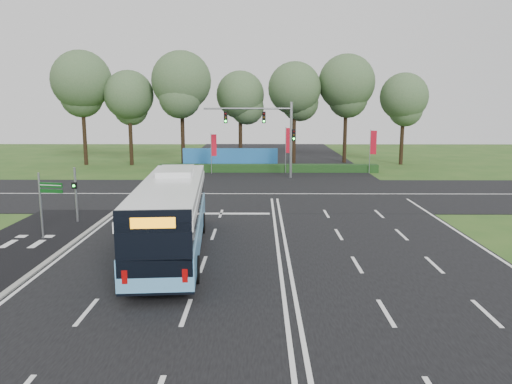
% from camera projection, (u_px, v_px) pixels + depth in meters
% --- Properties ---
extents(ground, '(120.00, 120.00, 0.00)m').
position_uv_depth(ground, '(276.00, 235.00, 26.30)').
color(ground, '#28501A').
rests_on(ground, ground).
extents(road_main, '(20.00, 120.00, 0.04)m').
position_uv_depth(road_main, '(276.00, 235.00, 26.29)').
color(road_main, black).
rests_on(road_main, ground).
extents(road_cross, '(120.00, 14.00, 0.05)m').
position_uv_depth(road_cross, '(271.00, 194.00, 38.11)').
color(road_cross, black).
rests_on(road_cross, ground).
extents(bike_path, '(5.00, 18.00, 0.06)m').
position_uv_depth(bike_path, '(13.00, 251.00, 23.43)').
color(bike_path, black).
rests_on(bike_path, ground).
extents(kerb_strip, '(0.25, 18.00, 0.12)m').
position_uv_depth(kerb_strip, '(63.00, 250.00, 23.41)').
color(kerb_strip, gray).
rests_on(kerb_strip, ground).
extents(city_bus, '(3.64, 12.83, 3.63)m').
position_uv_depth(city_bus, '(172.00, 215.00, 22.78)').
color(city_bus, '#5DA3D7').
rests_on(city_bus, ground).
extents(pedestrian_signal, '(0.28, 0.41, 3.25)m').
position_uv_depth(pedestrian_signal, '(76.00, 193.00, 28.70)').
color(pedestrian_signal, gray).
rests_on(pedestrian_signal, ground).
extents(street_sign, '(1.32, 0.35, 3.44)m').
position_uv_depth(street_sign, '(46.00, 197.00, 25.00)').
color(street_sign, gray).
rests_on(street_sign, ground).
extents(banner_flag_left, '(0.55, 0.26, 3.97)m').
position_uv_depth(banner_flag_left, '(213.00, 147.00, 48.85)').
color(banner_flag_left, gray).
rests_on(banner_flag_left, ground).
extents(banner_flag_mid, '(0.67, 0.18, 4.59)m').
position_uv_depth(banner_flag_mid, '(288.00, 143.00, 49.09)').
color(banner_flag_mid, gray).
rests_on(banner_flag_mid, ground).
extents(banner_flag_right, '(0.61, 0.28, 4.34)m').
position_uv_depth(banner_flag_right, '(373.00, 145.00, 48.96)').
color(banner_flag_right, gray).
rests_on(banner_flag_right, ground).
extents(traffic_light_gantry, '(8.41, 0.28, 7.00)m').
position_uv_depth(traffic_light_gantry, '(272.00, 128.00, 45.67)').
color(traffic_light_gantry, gray).
rests_on(traffic_light_gantry, ground).
extents(hedge, '(22.00, 1.20, 0.80)m').
position_uv_depth(hedge, '(268.00, 168.00, 50.35)').
color(hedge, '#133414').
rests_on(hedge, ground).
extents(blue_hoarding, '(10.00, 0.30, 2.20)m').
position_uv_depth(blue_hoarding, '(230.00, 159.00, 52.72)').
color(blue_hoarding, '#2067B1').
rests_on(blue_hoarding, ground).
extents(eucalyptus_row, '(41.76, 9.36, 12.67)m').
position_uv_depth(eucalyptus_row, '(232.00, 87.00, 55.69)').
color(eucalyptus_row, black).
rests_on(eucalyptus_row, ground).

